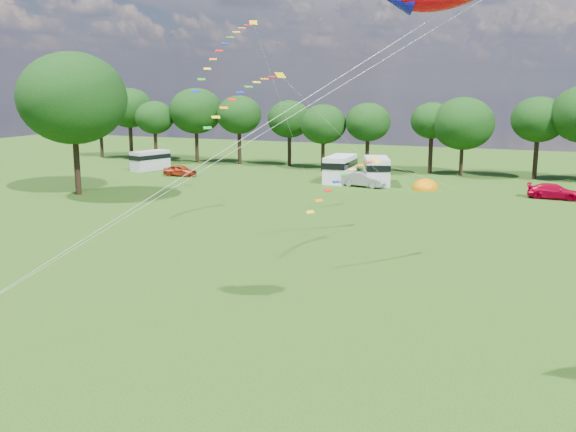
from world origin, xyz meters
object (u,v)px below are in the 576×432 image
at_px(campervan_c, 377,170).
at_px(tent_orange, 425,189).
at_px(car_a, 180,170).
at_px(campervan_a, 150,160).
at_px(big_tree, 73,98).
at_px(car_c, 554,191).
at_px(campervan_b, 340,168).
at_px(car_b, 364,180).

relative_size(campervan_c, tent_orange, 2.09).
distance_m(car_a, campervan_a, 7.11).
distance_m(big_tree, car_c, 45.15).
bearing_deg(tent_orange, campervan_a, 176.75).
height_order(car_c, campervan_b, campervan_b).
relative_size(car_c, campervan_c, 0.74).
height_order(campervan_a, campervan_c, campervan_c).
distance_m(campervan_b, tent_orange, 9.69).
xyz_separation_m(big_tree, campervan_c, (24.43, 17.44, -7.52)).
xyz_separation_m(car_b, campervan_c, (0.67, 2.44, 0.75)).
distance_m(car_b, campervan_b, 4.20).
bearing_deg(car_a, car_b, -93.08).
xyz_separation_m(car_a, car_c, (39.69, 0.24, 0.03)).
height_order(car_a, tent_orange, car_a).
xyz_separation_m(car_a, campervan_c, (22.31, 2.84, 0.84)).
height_order(big_tree, tent_orange, big_tree).
bearing_deg(tent_orange, car_a, -177.31).
xyz_separation_m(car_a, car_b, (21.64, 0.40, 0.09)).
xyz_separation_m(car_c, campervan_b, (-21.40, 2.58, 0.82)).
xyz_separation_m(car_a, tent_orange, (27.74, 1.31, -0.63)).
bearing_deg(campervan_a, car_c, -77.24).
height_order(car_c, campervan_a, campervan_a).
bearing_deg(campervan_b, big_tree, 127.17).
relative_size(car_b, campervan_b, 0.72).
distance_m(car_b, campervan_c, 2.63).
height_order(campervan_a, campervan_b, campervan_b).
distance_m(campervan_a, tent_orange, 34.12).
xyz_separation_m(car_c, tent_orange, (-11.95, 1.07, -0.66)).
distance_m(car_b, car_c, 18.05).
bearing_deg(car_c, campervan_a, 89.94).
bearing_deg(car_a, campervan_c, -86.89).
bearing_deg(car_a, car_c, -93.79).
bearing_deg(campervan_c, big_tree, 106.27).
bearing_deg(car_a, tent_orange, -91.44).
bearing_deg(tent_orange, car_b, -171.56).
height_order(car_b, car_c, car_b).
bearing_deg(campervan_a, tent_orange, -76.75).
xyz_separation_m(campervan_b, tent_orange, (9.45, -1.52, -1.49)).
height_order(car_a, campervan_c, campervan_c).
distance_m(campervan_b, campervan_c, 4.02).
relative_size(car_a, car_b, 0.93).
bearing_deg(car_a, campervan_b, -85.37).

